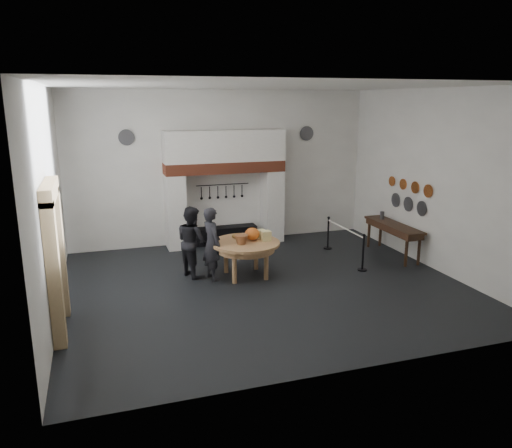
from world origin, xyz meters
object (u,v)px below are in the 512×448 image
object	(u,v)px
iron_range	(225,235)
visitor_far	(192,241)
barrier_post_far	(328,234)
side_table	(394,225)
work_table	(246,243)
visitor_near	(212,244)
barrier_post_near	(363,253)

from	to	relation	value
iron_range	visitor_far	bearing A→B (deg)	-120.21
visitor_far	barrier_post_far	xyz separation A→B (m)	(4.16, 1.02, -0.42)
iron_range	side_table	world-z (taller)	side_table
work_table	barrier_post_far	size ratio (longest dim) A/B	1.85
visitor_near	visitor_far	distance (m)	0.57
side_table	barrier_post_near	distance (m)	1.70
iron_range	barrier_post_near	distance (m)	4.42
barrier_post_near	barrier_post_far	world-z (taller)	same
visitor_far	side_table	distance (m)	5.57
work_table	side_table	world-z (taller)	side_table
iron_range	work_table	size ratio (longest dim) A/B	1.14
work_table	barrier_post_near	size ratio (longest dim) A/B	1.85
barrier_post_far	visitor_near	bearing A→B (deg)	-159.26
iron_range	barrier_post_far	size ratio (longest dim) A/B	2.11
visitor_far	barrier_post_near	size ratio (longest dim) A/B	1.92
side_table	iron_range	bearing A→B (deg)	147.22
iron_range	visitor_near	distance (m)	3.18
iron_range	barrier_post_far	distance (m)	3.09
visitor_near	visitor_far	world-z (taller)	visitor_near
visitor_near	barrier_post_near	distance (m)	3.83
work_table	visitor_near	size ratio (longest dim) A/B	0.94
visitor_far	barrier_post_near	bearing A→B (deg)	-125.00
work_table	visitor_near	bearing A→B (deg)	175.52
work_table	iron_range	bearing A→B (deg)	85.26
iron_range	side_table	size ratio (longest dim) A/B	0.86
barrier_post_far	barrier_post_near	bearing A→B (deg)	-90.00
visitor_near	iron_range	bearing A→B (deg)	-34.07
iron_range	barrier_post_near	world-z (taller)	barrier_post_near
iron_range	visitor_near	size ratio (longest dim) A/B	1.08
iron_range	work_table	xyz separation A→B (m)	(-0.25, -2.99, 0.59)
work_table	visitor_near	distance (m)	0.83
iron_range	work_table	world-z (taller)	work_table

